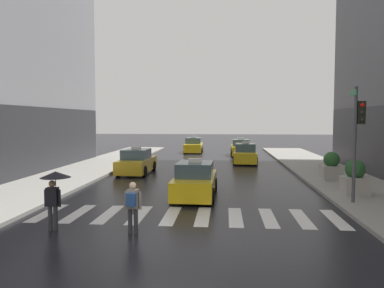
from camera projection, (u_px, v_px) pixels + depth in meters
The scene contains 12 objects.
ground_plane at pixel (177, 242), 10.97m from camera, with size 160.00×160.00×0.00m, color black.
crosswalk_markings at pixel (187, 216), 13.95m from camera, with size 11.30×2.80×0.01m.
traffic_light_pole at pixel (358, 128), 15.36m from camera, with size 0.44×0.84×4.80m.
taxi_lead at pixel (195, 181), 17.41m from camera, with size 2.00×4.57×1.80m.
taxi_second at pixel (137, 162), 25.00m from camera, with size 2.02×4.58×1.80m.
taxi_third at pixel (245, 154), 30.83m from camera, with size 2.11×4.62×1.80m.
taxi_fourth at pixel (241, 148), 37.08m from camera, with size 1.93×4.54×1.80m.
taxi_fifth at pixel (194, 146), 40.47m from camera, with size 1.96×4.56×1.80m.
pedestrian_with_umbrella at pixel (54, 185), 11.98m from camera, with size 0.96×0.96×1.94m.
pedestrian_with_backpack at pixel (133, 204), 11.66m from camera, with size 0.55×0.43×1.65m.
planter_near_corner at pixel (355, 178), 17.27m from camera, with size 1.10×1.10×1.60m.
planter_mid_block at pixel (331, 167), 21.40m from camera, with size 1.10×1.10×1.60m.
Camera 1 is at (1.37, -10.68, 3.60)m, focal length 35.02 mm.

